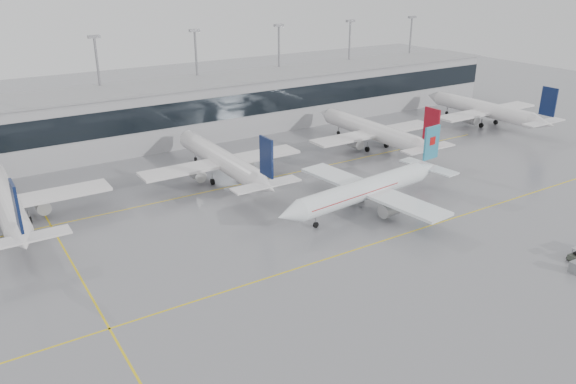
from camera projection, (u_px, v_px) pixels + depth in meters
ground at (337, 256)px, 74.09m from camera, size 320.00×320.00×0.00m
taxi_line_main at (337, 256)px, 74.09m from camera, size 120.00×0.25×0.01m
taxi_line_north at (233, 186)px, 97.56m from camera, size 120.00×0.25×0.01m
taxi_line_cross at (75, 269)px, 70.88m from camera, size 0.25×60.00×0.01m
terminal at (163, 114)px, 120.37m from camera, size 180.00×15.00×12.00m
terminal_glass at (176, 115)px, 113.90m from camera, size 180.00×0.20×5.00m
terminal_roof at (161, 86)px, 118.06m from camera, size 182.00×16.00×0.40m
light_masts at (150, 76)px, 122.32m from camera, size 156.40×1.00×22.60m
air_canada_jet at (369, 188)px, 87.19m from camera, size 35.24×27.99×10.91m
parked_jet_b at (6, 201)px, 81.64m from camera, size 29.64×36.96×11.72m
parked_jet_c at (222, 160)px, 99.07m from camera, size 29.64×36.96×11.72m
parked_jet_d at (374, 131)px, 116.50m from camera, size 29.64×36.96×11.72m
parked_jet_e at (486, 110)px, 133.93m from camera, size 29.64×36.96×11.72m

